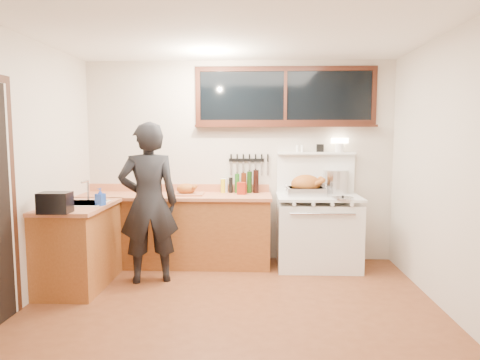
{
  "coord_description": "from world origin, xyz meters",
  "views": [
    {
      "loc": [
        0.23,
        -3.86,
        1.65
      ],
      "look_at": [
        0.05,
        0.85,
        1.15
      ],
      "focal_mm": 32.0,
      "sensor_mm": 36.0,
      "label": 1
    }
  ],
  "objects_px": {
    "vintage_stove": "(318,230)",
    "roast_turkey": "(306,187)",
    "cutting_board": "(186,190)",
    "man": "(149,203)"
  },
  "relations": [
    {
      "from": "vintage_stove",
      "to": "roast_turkey",
      "type": "xyz_separation_m",
      "value": [
        -0.15,
        0.03,
        0.53
      ]
    },
    {
      "from": "cutting_board",
      "to": "man",
      "type": "bearing_deg",
      "value": -117.21
    },
    {
      "from": "vintage_stove",
      "to": "man",
      "type": "xyz_separation_m",
      "value": [
        -1.97,
        -0.61,
        0.43
      ]
    },
    {
      "from": "man",
      "to": "cutting_board",
      "type": "distance_m",
      "value": 0.7
    },
    {
      "from": "vintage_stove",
      "to": "man",
      "type": "distance_m",
      "value": 2.1
    },
    {
      "from": "vintage_stove",
      "to": "man",
      "type": "bearing_deg",
      "value": -162.67
    },
    {
      "from": "vintage_stove",
      "to": "cutting_board",
      "type": "height_order",
      "value": "vintage_stove"
    },
    {
      "from": "man",
      "to": "cutting_board",
      "type": "bearing_deg",
      "value": 62.79
    },
    {
      "from": "man",
      "to": "cutting_board",
      "type": "relative_size",
      "value": 4.01
    },
    {
      "from": "man",
      "to": "roast_turkey",
      "type": "height_order",
      "value": "man"
    }
  ]
}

